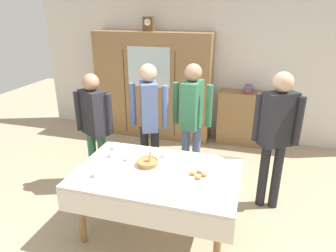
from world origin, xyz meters
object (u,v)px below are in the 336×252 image
object	(u,v)px
tea_cup_back_edge	(113,155)
person_near_right_end	(276,129)
pastry_plate	(198,176)
book_stack	(248,89)
wall_cabinet	(153,86)
mantel_clock	(148,24)
bread_basket	(148,162)
tea_cup_mid_right	(97,174)
spoon_back_edge	(103,165)
spoon_near_left	(177,177)
bookshelf_low	(245,118)
tea_cup_center	(116,147)
dining_table	(156,181)
person_behind_table_left	(94,121)
spoon_near_right	(185,160)
tea_cup_near_left	(165,155)
tea_cup_front_edge	(129,159)
person_by_cabinet	(192,113)
person_beside_shelf	(149,114)

from	to	relation	value
tea_cup_back_edge	person_near_right_end	size ratio (longest dim) A/B	0.08
pastry_plate	book_stack	bearing A→B (deg)	81.99
wall_cabinet	mantel_clock	distance (m)	1.08
wall_cabinet	bread_basket	bearing A→B (deg)	-72.81
tea_cup_mid_right	spoon_back_edge	xyz separation A→B (m)	(-0.05, 0.22, -0.02)
spoon_near_left	bookshelf_low	bearing A→B (deg)	77.82
spoon_near_left	bread_basket	bearing A→B (deg)	157.34
tea_cup_center	dining_table	bearing A→B (deg)	-31.38
spoon_near_left	person_behind_table_left	bearing A→B (deg)	151.52
bookshelf_low	spoon_back_edge	xyz separation A→B (m)	(-1.39, -2.65, 0.26)
wall_cabinet	mantel_clock	size ratio (longest dim) A/B	8.85
dining_table	spoon_near_right	size ratio (longest dim) A/B	14.04
bookshelf_low	bread_basket	distance (m)	2.69
tea_cup_near_left	spoon_near_right	distance (m)	0.23
pastry_plate	wall_cabinet	bearing A→B (deg)	117.54
book_stack	person_near_right_end	xyz separation A→B (m)	(0.37, -1.82, 0.01)
tea_cup_front_edge	dining_table	bearing A→B (deg)	-23.98
dining_table	tea_cup_back_edge	xyz separation A→B (m)	(-0.58, 0.20, 0.12)
dining_table	mantel_clock	world-z (taller)	mantel_clock
dining_table	tea_cup_back_edge	world-z (taller)	tea_cup_back_edge
tea_cup_front_edge	person_near_right_end	world-z (taller)	person_near_right_end
bookshelf_low	wall_cabinet	bearing A→B (deg)	-178.29
mantel_clock	tea_cup_back_edge	xyz separation A→B (m)	(0.39, -2.39, -1.28)
book_stack	tea_cup_near_left	distance (m)	2.43
book_stack	bookshelf_low	bearing A→B (deg)	75.96
tea_cup_near_left	spoon_near_left	bearing A→B (deg)	-58.94
dining_table	book_stack	size ratio (longest dim) A/B	7.64
spoon_near_left	spoon_back_edge	distance (m)	0.82
tea_cup_mid_right	person_by_cabinet	bearing A→B (deg)	63.49
tea_cup_back_edge	tea_cup_front_edge	bearing A→B (deg)	-9.98
pastry_plate	tea_cup_back_edge	bearing A→B (deg)	171.04
bookshelf_low	person_near_right_end	world-z (taller)	person_near_right_end
tea_cup_center	tea_cup_near_left	world-z (taller)	same
mantel_clock	spoon_near_left	size ratio (longest dim) A/B	2.02
tea_cup_near_left	tea_cup_center	bearing A→B (deg)	177.65
tea_cup_front_edge	tea_cup_mid_right	bearing A→B (deg)	-113.84
tea_cup_front_edge	tea_cup_mid_right	distance (m)	0.44
pastry_plate	tea_cup_near_left	bearing A→B (deg)	143.98
person_near_right_end	bookshelf_low	bearing A→B (deg)	101.56
spoon_near_left	person_beside_shelf	distance (m)	1.15
spoon_back_edge	book_stack	bearing A→B (deg)	62.34
mantel_clock	tea_cup_back_edge	size ratio (longest dim) A/B	1.85
pastry_plate	person_beside_shelf	xyz separation A→B (m)	(-0.82, 0.87, 0.27)
wall_cabinet	person_near_right_end	xyz separation A→B (m)	(2.07, -1.77, 0.06)
tea_cup_back_edge	spoon_near_right	size ratio (longest dim) A/B	1.09
bookshelf_low	person_by_cabinet	size ratio (longest dim) A/B	0.58
tea_cup_mid_right	spoon_near_left	world-z (taller)	tea_cup_mid_right
book_stack	person_by_cabinet	bearing A→B (deg)	-113.60
tea_cup_front_edge	bread_basket	world-z (taller)	bread_basket
tea_cup_mid_right	bread_basket	world-z (taller)	bread_basket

